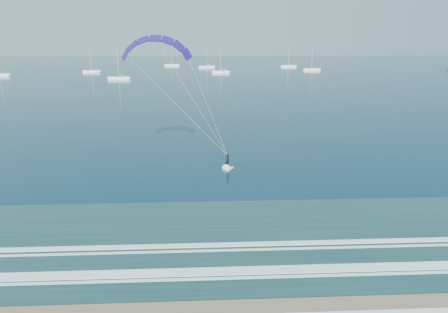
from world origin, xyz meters
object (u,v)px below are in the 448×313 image
object	(u,v)px
sailboat_5	(311,69)
sailboat_8	(119,78)
sailboat_7	(172,65)
sailboat_1	(92,71)
sailboat_4	(288,66)
sailboat_2	(206,67)
sailboat_3	(221,72)
kitesurfer_rig	(195,103)
sailboat_0	(0,75)

from	to	relation	value
sailboat_5	sailboat_8	xyz separation A→B (m)	(-99.32, -49.67, -0.00)
sailboat_5	sailboat_7	distance (m)	96.01
sailboat_1	sailboat_4	distance (m)	122.29
sailboat_2	sailboat_3	xyz separation A→B (m)	(7.19, -42.76, -0.00)
sailboat_5	sailboat_7	size ratio (longest dim) A/B	1.07
kitesurfer_rig	sailboat_1	bearing A→B (deg)	108.74
sailboat_4	sailboat_5	size ratio (longest dim) A/B	1.02
sailboat_4	sailboat_7	size ratio (longest dim) A/B	1.09
sailboat_7	sailboat_8	xyz separation A→B (m)	(-15.84, -97.10, 0.01)
sailboat_2	sailboat_7	size ratio (longest dim) A/B	1.06
kitesurfer_rig	sailboat_8	distance (m)	138.95
sailboat_3	sailboat_4	distance (m)	65.98
sailboat_4	sailboat_7	bearing A→B (deg)	168.82
sailboat_0	sailboat_1	bearing A→B (deg)	29.48
sailboat_4	sailboat_8	xyz separation A→B (m)	(-92.56, -81.94, -0.00)
sailboat_8	sailboat_2	bearing A→B (deg)	63.09
kitesurfer_rig	sailboat_5	distance (m)	194.05
kitesurfer_rig	sailboat_2	xyz separation A→B (m)	(2.70, 211.20, -8.75)
sailboat_1	sailboat_2	distance (m)	71.78
sailboat_0	sailboat_4	bearing A→B (deg)	21.94
sailboat_1	sailboat_4	world-z (taller)	sailboat_4
sailboat_0	sailboat_5	distance (m)	163.08
kitesurfer_rig	sailboat_4	xyz separation A→B (m)	(55.95, 215.70, -8.75)
sailboat_3	sailboat_8	world-z (taller)	sailboat_8
sailboat_3	sailboat_5	xyz separation A→B (m)	(52.81, 14.99, 0.00)
sailboat_7	sailboat_0	bearing A→B (deg)	-134.95
sailboat_0	sailboat_1	world-z (taller)	sailboat_0
sailboat_3	sailboat_5	distance (m)	54.89
sailboat_5	sailboat_8	world-z (taller)	sailboat_5
sailboat_2	sailboat_5	distance (m)	66.12
sailboat_2	sailboat_4	size ratio (longest dim) A/B	0.98
sailboat_2	kitesurfer_rig	bearing A→B (deg)	-90.73
sailboat_2	sailboat_3	bearing A→B (deg)	-80.45
sailboat_7	sailboat_8	bearing A→B (deg)	-99.27
sailboat_2	sailboat_0	bearing A→B (deg)	-150.24
kitesurfer_rig	sailboat_0	xyz separation A→B (m)	(-97.66, 153.82, -8.75)
kitesurfer_rig	sailboat_8	xyz separation A→B (m)	(-36.62, 133.76, -8.75)
kitesurfer_rig	sailboat_7	size ratio (longest dim) A/B	1.47
kitesurfer_rig	sailboat_2	bearing A→B (deg)	89.27
kitesurfer_rig	sailboat_1	xyz separation A→B (m)	(-59.51, 175.40, -8.76)
sailboat_1	sailboat_2	bearing A→B (deg)	29.92
sailboat_1	sailboat_4	xyz separation A→B (m)	(115.45, 40.30, 0.01)
sailboat_1	sailboat_3	xyz separation A→B (m)	(69.40, -6.95, 0.00)
sailboat_0	sailboat_5	world-z (taller)	sailboat_5
sailboat_2	sailboat_5	bearing A→B (deg)	-24.84
sailboat_0	sailboat_3	bearing A→B (deg)	7.74
sailboat_3	sailboat_4	size ratio (longest dim) A/B	0.93
sailboat_7	kitesurfer_rig	bearing A→B (deg)	-84.86
sailboat_1	sailboat_4	size ratio (longest dim) A/B	0.90
kitesurfer_rig	sailboat_5	size ratio (longest dim) A/B	1.38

